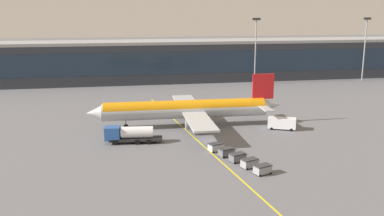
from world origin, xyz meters
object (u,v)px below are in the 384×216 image
at_px(main_airliner, 187,109).
at_px(fuel_tanker, 130,134).
at_px(baggage_cart_0, 263,169).
at_px(baggage_cart_4, 216,147).
at_px(baggage_cart_2, 237,157).
at_px(baggage_cart_3, 226,152).
at_px(baggage_cart_1, 249,163).
at_px(lavatory_truck, 281,123).

xyz_separation_m(main_airliner, fuel_tanker, (-12.74, -9.92, -2.10)).
xyz_separation_m(baggage_cart_0, baggage_cart_4, (-4.46, 12.00, 0.00)).
bearing_deg(fuel_tanker, baggage_cart_0, -45.33).
bearing_deg(baggage_cart_2, baggage_cart_3, 110.41).
relative_size(baggage_cart_1, baggage_cart_4, 1.00).
distance_m(fuel_tanker, baggage_cart_4, 16.91).
height_order(baggage_cart_0, baggage_cart_3, same).
xyz_separation_m(baggage_cart_2, baggage_cart_4, (-2.23, 6.00, 0.00)).
xyz_separation_m(main_airliner, baggage_cart_0, (6.75, -29.63, -3.06)).
distance_m(fuel_tanker, baggage_cart_1, 24.85).
bearing_deg(lavatory_truck, main_airliner, 162.58).
height_order(fuel_tanker, baggage_cart_2, fuel_tanker).
relative_size(main_airliner, baggage_cart_2, 14.14).
xyz_separation_m(baggage_cart_1, baggage_cart_4, (-3.35, 9.00, 0.00)).
bearing_deg(baggage_cart_4, fuel_tanker, 152.81).
distance_m(baggage_cart_3, baggage_cart_4, 3.20).
height_order(baggage_cart_1, baggage_cart_2, same).
bearing_deg(baggage_cart_1, baggage_cart_2, 110.41).
bearing_deg(baggage_cart_4, baggage_cart_0, -69.59).
bearing_deg(baggage_cart_2, fuel_tanker, 141.52).
distance_m(lavatory_truck, baggage_cart_1, 24.72).
xyz_separation_m(main_airliner, baggage_cart_2, (4.51, -23.63, -3.06)).
xyz_separation_m(lavatory_truck, baggage_cart_1, (-13.71, -20.56, -0.64)).
xyz_separation_m(lavatory_truck, baggage_cart_0, (-12.60, -23.56, -0.64)).
bearing_deg(main_airliner, baggage_cart_1, -78.06).
height_order(main_airliner, baggage_cart_3, main_airliner).
bearing_deg(baggage_cart_3, baggage_cart_0, -69.59).
bearing_deg(baggage_cart_2, baggage_cart_0, -69.59).
bearing_deg(lavatory_truck, baggage_cart_1, -123.70).
bearing_deg(lavatory_truck, baggage_cart_0, -118.13).
distance_m(main_airliner, baggage_cart_4, 18.04).
relative_size(lavatory_truck, baggage_cart_2, 2.06).
bearing_deg(lavatory_truck, baggage_cart_4, -145.87).
distance_m(main_airliner, fuel_tanker, 16.28).
xyz_separation_m(main_airliner, baggage_cart_1, (5.63, -26.63, -3.06)).
height_order(main_airliner, fuel_tanker, main_airliner).
bearing_deg(baggage_cart_2, lavatory_truck, 49.82).
height_order(fuel_tanker, baggage_cart_3, fuel_tanker).
bearing_deg(main_airliner, baggage_cart_2, -79.19).
distance_m(baggage_cart_2, baggage_cart_3, 3.20).
distance_m(baggage_cart_2, baggage_cart_4, 6.40).
xyz_separation_m(fuel_tanker, baggage_cart_4, (15.02, -7.72, -0.96)).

